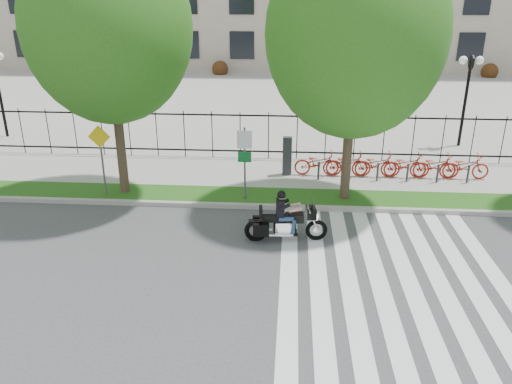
{
  "coord_description": "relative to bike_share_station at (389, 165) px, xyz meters",
  "views": [
    {
      "loc": [
        2.18,
        -11.22,
        6.65
      ],
      "look_at": [
        1.13,
        3.0,
        1.03
      ],
      "focal_mm": 35.0,
      "sensor_mm": 36.0,
      "label": 1
    }
  ],
  "objects": [
    {
      "name": "bike_share_station",
      "position": [
        0.0,
        0.0,
        0.0
      ],
      "size": [
        7.79,
        0.86,
        1.5
      ],
      "color": "#2D2D33",
      "rests_on": "sidewalk"
    },
    {
      "name": "curb",
      "position": [
        -5.9,
        -3.1,
        -0.56
      ],
      "size": [
        60.0,
        0.2,
        0.15
      ],
      "primitive_type": "cube",
      "color": "#999890",
      "rests_on": "ground"
    },
    {
      "name": "street_tree_2",
      "position": [
        -1.85,
        -2.25,
        4.9
      ],
      "size": [
        5.6,
        5.6,
        8.61
      ],
      "color": "#38271E",
      "rests_on": "grass_verge"
    },
    {
      "name": "grass_verge",
      "position": [
        -5.9,
        -2.25,
        -0.56
      ],
      "size": [
        60.0,
        1.5,
        0.15
      ],
      "primitive_type": "cube",
      "color": "#235114",
      "rests_on": "ground"
    },
    {
      "name": "crosswalk_stripes",
      "position": [
        -1.07,
        -7.2,
        -0.63
      ],
      "size": [
        5.7,
        8.0,
        0.01
      ],
      "primitive_type": null,
      "color": "silver",
      "rests_on": "ground"
    },
    {
      "name": "street_tree_1",
      "position": [
        -9.6,
        -2.25,
        5.08
      ],
      "size": [
        5.34,
        5.34,
        8.64
      ],
      "color": "#38271E",
      "rests_on": "grass_verge"
    },
    {
      "name": "motorcycle_rider",
      "position": [
        -3.83,
        -5.36,
        -0.01
      ],
      "size": [
        2.42,
        0.77,
        1.87
      ],
      "color": "black",
      "rests_on": "ground"
    },
    {
      "name": "ground",
      "position": [
        -5.9,
        -7.2,
        -0.64
      ],
      "size": [
        120.0,
        120.0,
        0.0
      ],
      "primitive_type": "plane",
      "color": "#3E3E41",
      "rests_on": "ground"
    },
    {
      "name": "sign_pole_warning",
      "position": [
        -10.16,
        -2.62,
        1.11
      ],
      "size": [
        0.78,
        0.09,
        2.49
      ],
      "color": "#59595B",
      "rests_on": "grass_verge"
    },
    {
      "name": "sidewalk",
      "position": [
        -5.9,
        0.25,
        -0.56
      ],
      "size": [
        60.0,
        3.5,
        0.15
      ],
      "primitive_type": "cube",
      "color": "#9E9B94",
      "rests_on": "ground"
    },
    {
      "name": "sign_pole_regulatory",
      "position": [
        -5.27,
        -2.62,
        1.1
      ],
      "size": [
        0.5,
        0.09,
        2.5
      ],
      "color": "#59595B",
      "rests_on": "grass_verge"
    },
    {
      "name": "plaza",
      "position": [
        -5.9,
        17.8,
        -0.59
      ],
      "size": [
        80.0,
        34.0,
        0.1
      ],
      "primitive_type": "cube",
      "color": "#9E9B94",
      "rests_on": "ground"
    },
    {
      "name": "iron_fence",
      "position": [
        -5.9,
        2.0,
        0.51
      ],
      "size": [
        30.0,
        0.06,
        2.0
      ],
      "primitive_type": null,
      "color": "black",
      "rests_on": "sidewalk"
    },
    {
      "name": "lamp_post_right",
      "position": [
        4.1,
        4.8,
        2.57
      ],
      "size": [
        1.06,
        0.7,
        4.25
      ],
      "color": "black",
      "rests_on": "ground"
    }
  ]
}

